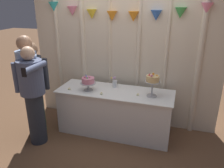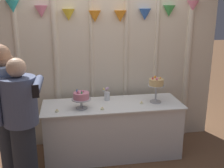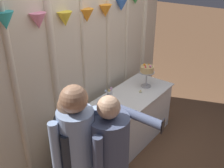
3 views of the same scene
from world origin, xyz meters
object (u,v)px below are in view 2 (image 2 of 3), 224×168
at_px(cake_display_nearleft, 81,97).
at_px(cake_table, 112,129).
at_px(tealight_far_left, 57,111).
at_px(cake_display_nearright, 156,84).
at_px(guest_man_pink_jacket, 10,113).
at_px(guest_man_dark_suit, 6,110).
at_px(guest_girl_blue_dress, 22,123).
at_px(tealight_near_right, 141,103).
at_px(flower_vase, 107,95).
at_px(tealight_near_left, 102,109).

bearing_deg(cake_display_nearleft, cake_table, 13.17).
bearing_deg(tealight_far_left, cake_table, 13.08).
relative_size(cake_display_nearright, guest_man_pink_jacket, 0.24).
relative_size(guest_man_pink_jacket, guest_man_dark_suit, 0.94).
bearing_deg(guest_girl_blue_dress, guest_man_dark_suit, 133.51).
distance_m(cake_display_nearright, tealight_far_left, 1.39).
height_order(tealight_far_left, guest_man_pink_jacket, guest_man_pink_jacket).
bearing_deg(tealight_near_right, tealight_far_left, -174.24).
bearing_deg(guest_man_dark_suit, tealight_near_right, 12.75).
distance_m(cake_table, tealight_near_right, 0.56).
distance_m(cake_table, flower_vase, 0.50).
distance_m(cake_display_nearleft, flower_vase, 0.47).
bearing_deg(cake_display_nearright, cake_table, 177.52).
height_order(cake_display_nearleft, flower_vase, cake_display_nearleft).
xyz_separation_m(flower_vase, guest_man_dark_suit, (-1.24, -0.61, 0.08)).
bearing_deg(tealight_near_right, flower_vase, 153.60).
relative_size(cake_table, guest_girl_blue_dress, 1.22).
height_order(tealight_far_left, guest_man_dark_suit, guest_man_dark_suit).
xyz_separation_m(flower_vase, tealight_far_left, (-0.69, -0.34, -0.07)).
bearing_deg(tealight_near_right, guest_man_dark_suit, -167.25).
distance_m(cake_display_nearright, flower_vase, 0.72).
xyz_separation_m(cake_display_nearleft, guest_girl_blue_dress, (-0.68, -0.55, -0.08)).
bearing_deg(tealight_near_left, cake_display_nearleft, 161.21).
xyz_separation_m(tealight_near_right, guest_man_dark_suit, (-1.70, -0.38, 0.16)).
relative_size(cake_table, tealight_near_right, 37.27).
relative_size(tealight_far_left, tealight_near_right, 0.99).
xyz_separation_m(cake_display_nearleft, tealight_far_left, (-0.32, -0.07, -0.15)).
xyz_separation_m(cake_table, guest_girl_blue_dress, (-1.11, -0.65, 0.47)).
bearing_deg(tealight_near_left, flower_vase, 72.73).
bearing_deg(guest_man_dark_suit, cake_display_nearleft, 21.42).
bearing_deg(cake_display_nearleft, flower_vase, 35.60).
height_order(cake_table, cake_display_nearleft, cake_display_nearleft).
height_order(cake_display_nearright, guest_man_dark_suit, guest_man_dark_suit).
height_order(cake_display_nearright, tealight_near_left, cake_display_nearright).
bearing_deg(cake_display_nearright, tealight_far_left, -173.79).
distance_m(cake_display_nearright, guest_man_pink_jacket, 1.92).
relative_size(flower_vase, tealight_near_left, 4.16).
bearing_deg(cake_table, guest_man_pink_jacket, -163.85).
bearing_deg(cake_display_nearright, cake_display_nearleft, -175.90).
xyz_separation_m(tealight_far_left, guest_man_pink_jacket, (-0.52, -0.19, 0.09)).
height_order(flower_vase, tealight_far_left, flower_vase).
bearing_deg(guest_girl_blue_dress, flower_vase, 37.84).
height_order(cake_display_nearleft, tealight_near_right, cake_display_nearleft).
xyz_separation_m(cake_display_nearright, flower_vase, (-0.67, 0.19, -0.18)).
distance_m(cake_table, tealight_far_left, 0.86).
bearing_deg(guest_girl_blue_dress, cake_table, 30.37).
height_order(cake_display_nearleft, guest_man_pink_jacket, guest_man_pink_jacket).
xyz_separation_m(flower_vase, guest_man_pink_jacket, (-1.22, -0.54, 0.02)).
xyz_separation_m(flower_vase, tealight_near_right, (0.45, -0.22, -0.07)).
relative_size(cake_display_nearleft, guest_man_dark_suit, 0.16).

